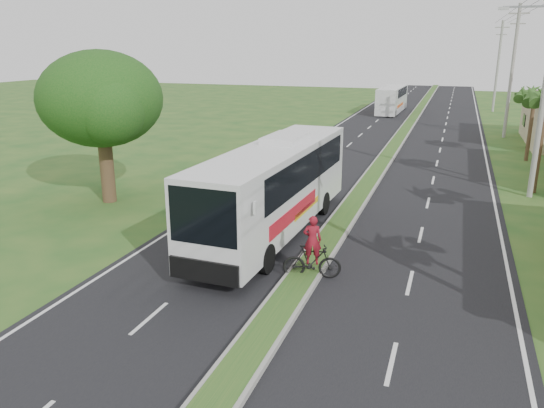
% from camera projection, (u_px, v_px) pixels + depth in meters
% --- Properties ---
extents(ground, '(180.00, 180.00, 0.00)m').
position_uv_depth(ground, '(261.00, 340.00, 14.44)').
color(ground, '#22511D').
rests_on(ground, ground).
extents(road_asphalt, '(14.00, 160.00, 0.02)m').
position_uv_depth(road_asphalt, '(374.00, 176.00, 32.53)').
color(road_asphalt, black).
rests_on(road_asphalt, ground).
extents(median_strip, '(1.20, 160.00, 0.18)m').
position_uv_depth(median_strip, '(374.00, 174.00, 32.50)').
color(median_strip, gray).
rests_on(median_strip, ground).
extents(lane_edge_left, '(0.12, 160.00, 0.01)m').
position_uv_depth(lane_edge_left, '(271.00, 168.00, 34.64)').
color(lane_edge_left, silver).
rests_on(lane_edge_left, ground).
extents(lane_edge_right, '(0.12, 160.00, 0.01)m').
position_uv_depth(lane_edge_right, '(491.00, 185.00, 30.43)').
color(lane_edge_right, silver).
rests_on(lane_edge_right, ground).
extents(palm_verge_d, '(2.40, 2.40, 5.25)m').
position_uv_depth(palm_verge_d, '(535.00, 94.00, 35.54)').
color(palm_verge_d, '#473321').
rests_on(palm_verge_d, ground).
extents(shade_tree, '(6.30, 6.00, 7.54)m').
position_uv_depth(shade_tree, '(99.00, 102.00, 25.86)').
color(shade_tree, '#473321').
rests_on(shade_tree, ground).
extents(utility_pole_c, '(1.60, 0.28, 11.00)m').
position_uv_depth(utility_pole_c, '(512.00, 70.00, 44.52)').
color(utility_pole_c, gray).
rests_on(utility_pole_c, ground).
extents(utility_pole_d, '(1.60, 0.28, 10.50)m').
position_uv_depth(utility_pole_d, '(498.00, 65.00, 62.69)').
color(utility_pole_d, gray).
rests_on(utility_pole_d, ground).
extents(coach_bus_main, '(3.07, 12.56, 4.03)m').
position_uv_depth(coach_bus_main, '(275.00, 183.00, 22.02)').
color(coach_bus_main, silver).
rests_on(coach_bus_main, ground).
extents(coach_bus_far, '(2.52, 10.36, 3.00)m').
position_uv_depth(coach_bus_far, '(392.00, 98.00, 62.83)').
color(coach_bus_far, silver).
rests_on(coach_bus_far, ground).
extents(motorcyclist, '(2.08, 1.05, 2.26)m').
position_uv_depth(motorcyclist, '(312.00, 257.00, 18.01)').
color(motorcyclist, black).
rests_on(motorcyclist, ground).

